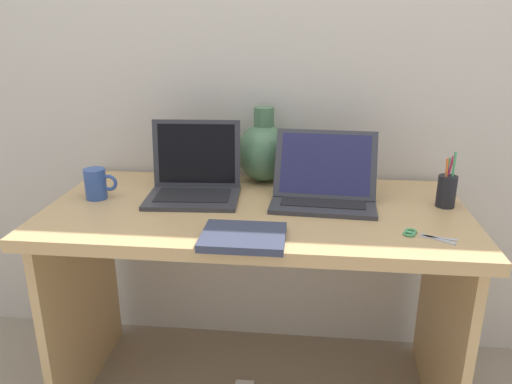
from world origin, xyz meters
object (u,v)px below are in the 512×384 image
(laptop_left, at_px, (195,176))
(green_vase, at_px, (264,151))
(notebook_stack, at_px, (243,237))
(scissors, at_px, (420,235))
(laptop_right, at_px, (324,184))
(coffee_mug, at_px, (96,184))
(pen_cup, at_px, (447,190))

(laptop_left, xyz_separation_m, green_vase, (0.22, 0.19, 0.05))
(laptop_left, distance_m, notebook_stack, 0.43)
(green_vase, relative_size, scissors, 1.93)
(laptop_right, relative_size, scissors, 2.43)
(laptop_left, distance_m, coffee_mug, 0.33)
(laptop_right, relative_size, coffee_mug, 3.11)
(coffee_mug, height_order, pen_cup, pen_cup)
(laptop_left, xyz_separation_m, notebook_stack, (0.22, -0.36, -0.06))
(pen_cup, bearing_deg, green_vase, 160.95)
(green_vase, height_order, coffee_mug, green_vase)
(coffee_mug, bearing_deg, green_vase, 25.17)
(laptop_right, relative_size, notebook_stack, 1.52)
(scissors, bearing_deg, notebook_stack, -170.26)
(laptop_right, xyz_separation_m, scissors, (0.27, -0.26, -0.06))
(laptop_left, distance_m, pen_cup, 0.84)
(laptop_right, height_order, pen_cup, laptop_right)
(pen_cup, bearing_deg, scissors, -117.26)
(pen_cup, bearing_deg, notebook_stack, -151.80)
(notebook_stack, bearing_deg, laptop_right, 56.24)
(pen_cup, height_order, scissors, pen_cup)
(green_vase, height_order, pen_cup, green_vase)
(laptop_left, height_order, green_vase, green_vase)
(laptop_right, xyz_separation_m, pen_cup, (0.40, -0.01, -0.00))
(pen_cup, bearing_deg, laptop_left, 178.12)
(green_vase, height_order, scissors, green_vase)
(notebook_stack, height_order, pen_cup, pen_cup)
(pen_cup, relative_size, scissors, 1.29)
(notebook_stack, bearing_deg, coffee_mug, 151.87)
(pen_cup, distance_m, scissors, 0.29)
(laptop_left, xyz_separation_m, coffee_mug, (-0.33, -0.07, -0.01))
(green_vase, xyz_separation_m, pen_cup, (0.62, -0.21, -0.06))
(laptop_right, relative_size, green_vase, 1.26)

